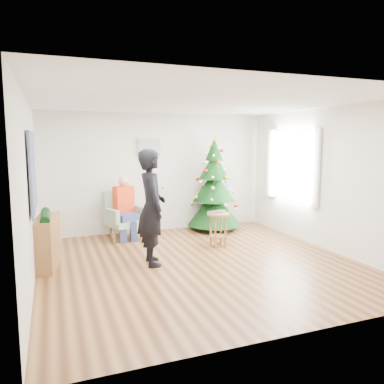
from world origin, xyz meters
name	(u,v)px	position (x,y,z in m)	size (l,w,h in m)	color
floor	(199,263)	(0.00, 0.00, 0.00)	(5.00, 5.00, 0.00)	brown
ceiling	(200,101)	(0.00, 0.00, 2.60)	(5.00, 5.00, 0.00)	white
wall_back	(158,173)	(0.00, 2.50, 1.30)	(5.00, 5.00, 0.00)	silver
wall_front	(294,211)	(0.00, -2.50, 1.30)	(5.00, 5.00, 0.00)	silver
wall_left	(30,192)	(-2.50, 0.00, 1.30)	(5.00, 5.00, 0.00)	silver
wall_right	(326,179)	(2.50, 0.00, 1.30)	(5.00, 5.00, 0.00)	silver
window_panel	(292,165)	(2.47, 1.00, 1.50)	(0.04, 1.30, 1.40)	white
curtains	(291,165)	(2.44, 1.00, 1.50)	(0.05, 1.75, 1.50)	white
christmas_tree	(214,188)	(1.20, 2.11, 0.96)	(1.18, 1.18, 2.13)	#3F2816
stool	(218,229)	(0.72, 0.82, 0.33)	(0.43, 0.43, 0.64)	brown
laptop	(218,212)	(0.72, 0.82, 0.66)	(0.35, 0.23, 0.03)	silver
armchair	(124,221)	(-0.86, 2.06, 0.36)	(0.86, 0.84, 0.98)	gray
seated_person	(125,207)	(-0.83, 2.01, 0.66)	(0.49, 0.64, 1.28)	navy
standing_man	(152,207)	(-0.73, 0.24, 0.93)	(0.68, 0.45, 1.87)	black
game_controller	(164,188)	(-0.53, 0.21, 1.25)	(0.04, 0.13, 0.04)	white
console	(47,242)	(-2.33, 0.70, 0.40)	(0.30, 1.00, 0.80)	brown
garland	(45,216)	(-2.33, 0.70, 0.82)	(0.14, 0.14, 0.90)	black
tapestry	(33,172)	(-2.46, 0.30, 1.55)	(0.03, 1.50, 1.15)	black
framed_picture	(149,148)	(-0.20, 2.46, 1.85)	(0.52, 0.05, 0.42)	tan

